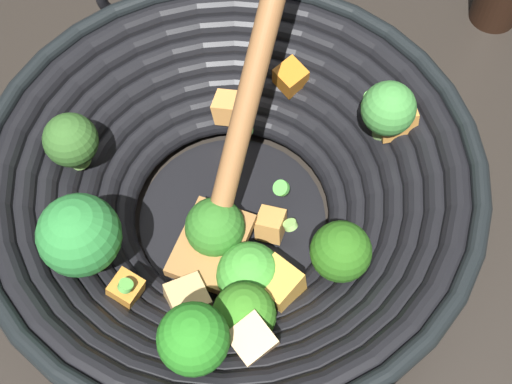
{
  "coord_description": "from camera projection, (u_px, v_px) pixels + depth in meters",
  "views": [
    {
      "loc": [
        0.25,
        0.07,
        0.51
      ],
      "look_at": [
        -0.02,
        0.02,
        0.03
      ],
      "focal_mm": 46.21,
      "sensor_mm": 36.0,
      "label": 1
    }
  ],
  "objects": [
    {
      "name": "wok",
      "position": [
        230.0,
        188.0,
        0.51
      ],
      "size": [
        0.39,
        0.39,
        0.26
      ],
      "color": "black",
      "rests_on": "ground"
    },
    {
      "name": "ground_plane",
      "position": [
        233.0,
        222.0,
        0.57
      ],
      "size": [
        4.0,
        4.0,
        0.0
      ],
      "primitive_type": "plane",
      "color": "#28231E"
    }
  ]
}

